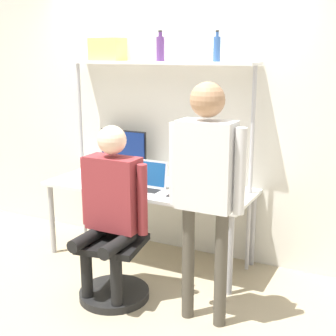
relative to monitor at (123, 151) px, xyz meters
name	(u,v)px	position (x,y,z in m)	size (l,w,h in m)	color
ground_plane	(129,275)	(0.40, -0.60, -0.97)	(12.00, 12.00, 0.00)	tan
wall_back	(168,113)	(0.40, 0.18, 0.38)	(8.00, 0.06, 2.70)	silver
desk	(149,193)	(0.40, -0.21, -0.31)	(1.94, 0.73, 0.72)	silver
shelf_unit	(158,88)	(0.40, -0.01, 0.64)	(1.84, 0.32, 1.84)	white
monitor	(123,151)	(0.00, 0.00, 0.00)	(0.51, 0.19, 0.46)	black
laptop	(150,182)	(0.46, -0.30, -0.18)	(0.29, 0.25, 0.25)	silver
cell_phone	(174,194)	(0.73, -0.36, -0.24)	(0.07, 0.15, 0.01)	black
office_chair	(116,262)	(0.50, -0.94, -0.68)	(0.56, 0.56, 0.94)	black
person_seated	(111,199)	(0.50, -0.99, -0.14)	(0.59, 0.47, 1.39)	black
person_standing	(206,174)	(1.27, -0.96, 0.15)	(0.55, 0.23, 1.73)	#4C473D
bottle_blue	(217,48)	(0.96, -0.01, 0.98)	(0.06, 0.06, 0.26)	#335999
bottle_purple	(160,48)	(0.42, -0.01, 0.98)	(0.08, 0.08, 0.27)	#593372
storage_box	(108,49)	(-0.14, -0.01, 0.97)	(0.32, 0.20, 0.21)	#DBCC66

